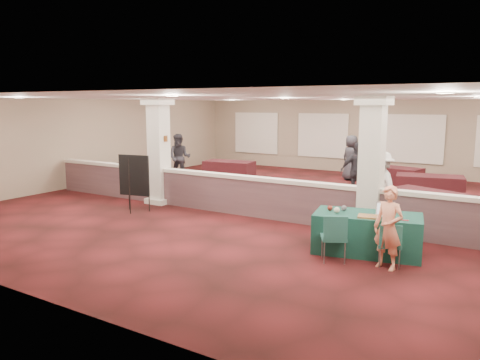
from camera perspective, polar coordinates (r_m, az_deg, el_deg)
The scene contains 33 objects.
ground at distance 14.01m, azimuth 5.31°, elevation -3.27°, with size 16.00×16.00×0.00m, color #4B1215.
wall_back at distance 21.19m, azimuth 15.11°, elevation 5.08°, with size 16.00×0.04×3.20m, color gray.
wall_front at distance 7.55m, azimuth -22.76°, elevation -2.38°, with size 16.00×0.04×3.20m, color gray.
wall_left at distance 18.71m, azimuth -17.18°, elevation 4.47°, with size 0.04×16.00×3.20m, color gray.
ceiling at distance 13.68m, azimuth 5.51°, elevation 9.94°, with size 16.00×16.00×0.02m, color silver.
partition_wall at distance 12.59m, azimuth 2.29°, elevation -2.02°, with size 15.60×0.28×1.10m.
column_left at distance 14.46m, azimuth -9.86°, elevation 3.60°, with size 0.72×0.72×3.20m.
column_right at distance 11.27m, azimuth 15.73°, elevation 1.82°, with size 0.72×0.72×3.20m.
sconce_left at distance 14.62m, azimuth -10.73°, elevation 5.07°, with size 0.12×0.12×0.18m.
sconce_right at distance 14.25m, azimuth -9.06°, elevation 5.01°, with size 0.12×0.12×0.18m.
near_table at distance 9.98m, azimuth 15.22°, elevation -6.30°, with size 2.12×1.06×0.81m, color #0F392D.
conf_chair_main at distance 9.21m, azimuth 17.82°, elevation -7.17°, with size 0.52×0.53×0.84m.
conf_chair_side at distance 9.21m, azimuth 11.43°, elevation -6.50°, with size 0.64×0.64×0.94m.
easel_board at distance 13.42m, azimuth -12.78°, elevation 0.48°, with size 0.95×0.54×1.63m.
woman at distance 9.05m, azimuth 17.63°, elevation -5.56°, with size 0.56×0.37×1.56m, color #E58463.
far_table_front_left at distance 18.17m, azimuth -12.45°, elevation 0.70°, with size 1.93×0.96×0.78m, color black.
far_table_front_center at distance 14.51m, azimuth 3.45°, elevation -1.47°, with size 1.63×0.81×0.66m, color black.
far_table_front_right at distance 12.99m, azimuth 22.13°, elevation -3.08°, with size 2.00×1.00×0.81m, color black.
far_table_back_left at distance 18.64m, azimuth -1.33°, elevation 1.13°, with size 1.93×0.97×0.78m, color black.
far_table_back_center at distance 17.99m, azimuth 18.34°, elevation 0.31°, with size 1.86×0.93×0.75m, color black.
far_table_back_right at distance 15.88m, azimuth 22.06°, elevation -0.93°, with size 2.00×1.00×0.81m, color black.
attendee_a at distance 18.63m, azimuth -7.38°, elevation 2.73°, with size 0.90×0.50×1.87m, color black.
attendee_b at distance 12.85m, azimuth 16.76°, elevation -0.62°, with size 1.17×0.53×1.82m, color beige.
attendee_c at distance 15.26m, azimuth 14.03°, elevation 1.06°, with size 1.09×0.52×1.85m, color black.
attendee_d at distance 19.14m, azimuth 13.39°, elevation 2.64°, with size 0.89×0.48×1.81m, color black.
laptop_base at distance 9.81m, azimuth 17.25°, elevation -4.16°, with size 0.37×0.26×0.02m, color silver.
laptop_screen at distance 9.91m, azimuth 17.32°, elevation -3.25°, with size 0.37×0.01×0.25m, color silver.
screen_glow at distance 9.90m, azimuth 17.31°, elevation -3.35°, with size 0.33×0.00×0.21m, color #D0E1FA.
knitting at distance 9.61m, azimuth 15.52°, elevation -4.32°, with size 0.45×0.33×0.03m, color orange.
yarn_cream at distance 9.83m, azimuth 11.72°, elevation -3.60°, with size 0.12×0.12×0.12m, color beige.
yarn_red at distance 10.01m, azimuth 10.91°, elevation -3.37°, with size 0.11×0.11×0.11m, color maroon.
yarn_grey at distance 10.05m, azimuth 12.55°, elevation -3.36°, with size 0.12×0.12×0.12m, color #515056.
scissors at distance 9.55m, azimuth 19.51°, elevation -4.65°, with size 0.13×0.03×0.01m, color red.
Camera 1 is at (6.07, -12.26, 3.03)m, focal length 35.00 mm.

